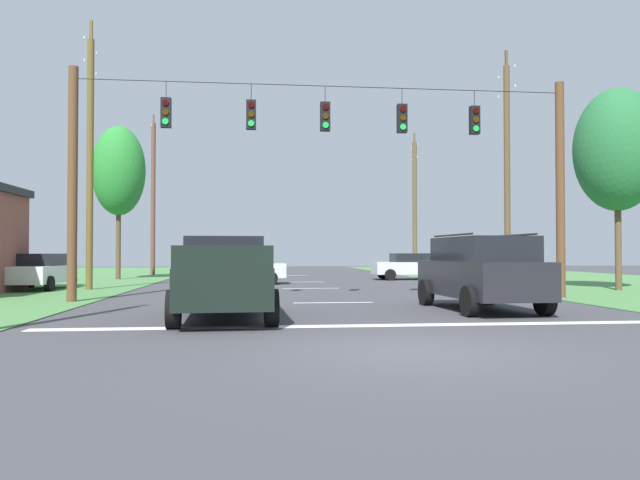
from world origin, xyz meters
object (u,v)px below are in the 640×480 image
distant_car_far_parked (242,268)px  utility_pole_mid_right (507,168)px  utility_pole_mid_left (90,156)px  utility_pole_far_left (153,197)px  suv_black (481,271)px  utility_pole_far_right (415,205)px  distant_car_crossing_white (39,271)px  overhead_signal_span (327,171)px  distant_car_oncoming (410,266)px  pickup_truck (224,278)px  tree_roadside_far_right (119,171)px  tree_roadside_right (617,150)px

distant_car_far_parked → utility_pole_mid_right: bearing=-16.8°
utility_pole_mid_left → utility_pole_far_left: bearing=90.4°
suv_black → utility_pole_far_right: utility_pole_far_right is taller
utility_pole_mid_left → distant_car_crossing_white: bearing=170.9°
overhead_signal_span → distant_car_oncoming: 16.35m
suv_black → utility_pole_mid_right: size_ratio=0.45×
pickup_truck → overhead_signal_span: bearing=58.9°
pickup_truck → tree_roadside_far_right: (-7.04, 21.38, 5.29)m
tree_roadside_right → distant_car_crossing_white: bearing=172.5°
utility_pole_far_right → suv_black: bearing=-101.6°
suv_black → distant_car_oncoming: size_ratio=1.13×
overhead_signal_span → utility_pole_mid_right: (9.21, 7.01, 1.18)m
distant_car_crossing_white → utility_pole_far_left: bearing=83.2°
suv_black → utility_pole_mid_left: 17.08m
utility_pole_far_right → tree_roadside_far_right: (-19.54, -7.62, 1.18)m
distant_car_far_parked → utility_pole_mid_left: size_ratio=0.38×
overhead_signal_span → distant_car_far_parked: bearing=105.5°
suv_black → tree_roadside_far_right: size_ratio=0.55×
utility_pole_mid_right → tree_roadside_right: 4.73m
distant_car_oncoming → utility_pole_mid_left: size_ratio=0.38×
utility_pole_far_right → tree_roadside_right: 20.55m
distant_car_far_parked → utility_pole_mid_right: utility_pole_mid_right is taller
utility_pole_mid_right → distant_car_crossing_white: bearing=-179.1°
utility_pole_mid_right → utility_pole_far_left: utility_pole_far_left is taller
utility_pole_far_right → utility_pole_mid_left: size_ratio=0.92×
distant_car_oncoming → utility_pole_far_left: size_ratio=0.39×
utility_pole_mid_right → utility_pole_mid_left: bearing=-177.9°
overhead_signal_span → pickup_truck: size_ratio=3.00×
pickup_truck → tree_roadside_far_right: bearing=108.2°
utility_pole_far_left → tree_roadside_right: 29.25m
utility_pole_mid_left → tree_roadside_right: (21.60, -2.80, 0.16)m
distant_car_far_parked → suv_black: bearing=-65.3°
distant_car_far_parked → tree_roadside_right: tree_roadside_right is taller
tree_roadside_right → utility_pole_mid_right: bearing=132.9°
distant_car_far_parked → utility_pole_mid_right: 13.53m
suv_black → utility_pole_mid_right: bearing=63.3°
distant_car_oncoming → tree_roadside_far_right: size_ratio=0.49×
utility_pole_mid_left → suv_black: bearing=-38.3°
utility_pole_far_right → tree_roadside_right: bearing=-81.6°
utility_pole_mid_right → utility_pole_mid_left: 18.40m
distant_car_crossing_white → tree_roadside_right: (23.69, -3.13, 4.98)m
overhead_signal_span → tree_roadside_right: (12.42, 3.55, 1.51)m
utility_pole_far_right → utility_pole_mid_left: (-18.58, -17.51, 0.53)m
utility_pole_far_left → tree_roadside_far_right: bearing=-96.9°
suv_black → distant_car_far_parked: suv_black is taller
distant_car_oncoming → utility_pole_mid_left: bearing=-152.6°
distant_car_crossing_white → utility_pole_far_right: size_ratio=0.42×
pickup_truck → tree_roadside_right: (15.51, 8.69, 4.80)m
distant_car_far_parked → utility_pole_far_right: size_ratio=0.42×
utility_pole_mid_right → tree_roadside_far_right: size_ratio=1.23×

